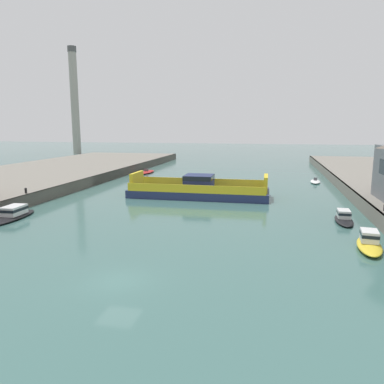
{
  "coord_description": "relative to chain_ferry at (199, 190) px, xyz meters",
  "views": [
    {
      "loc": [
        9.53,
        -20.94,
        9.9
      ],
      "look_at": [
        0.0,
        22.47,
        2.0
      ],
      "focal_mm": 34.39,
      "sensor_mm": 36.0,
      "label": 1
    }
  ],
  "objects": [
    {
      "name": "ground_plane",
      "position": [
        0.62,
        -29.96,
        -1.0
      ],
      "size": [
        400.0,
        400.0,
        0.0
      ],
      "primitive_type": "plane",
      "color": "#3D6660"
    },
    {
      "name": "chain_ferry",
      "position": [
        0.0,
        0.0,
        0.0
      ],
      "size": [
        19.83,
        7.01,
        3.3
      ],
      "color": "navy",
      "rests_on": "ground"
    },
    {
      "name": "moored_boat_near_left",
      "position": [
        17.75,
        -10.56,
        -0.54
      ],
      "size": [
        1.97,
        5.59,
        1.22
      ],
      "color": "black",
      "rests_on": "ground"
    },
    {
      "name": "moored_boat_near_right",
      "position": [
        -17.46,
        -16.91,
        -0.49
      ],
      "size": [
        2.93,
        7.88,
        1.36
      ],
      "color": "black",
      "rests_on": "ground"
    },
    {
      "name": "moored_boat_mid_left",
      "position": [
        -16.47,
        24.18,
        -0.76
      ],
      "size": [
        2.55,
        7.32,
        0.96
      ],
      "color": "red",
      "rests_on": "ground"
    },
    {
      "name": "moored_boat_mid_right",
      "position": [
        17.8,
        17.49,
        -0.76
      ],
      "size": [
        2.04,
        4.97,
        0.94
      ],
      "color": "white",
      "rests_on": "ground"
    },
    {
      "name": "moored_boat_far_left",
      "position": [
        18.17,
        -19.5,
        -0.45
      ],
      "size": [
        2.48,
        5.66,
        1.49
      ],
      "color": "yellow",
      "rests_on": "ground"
    },
    {
      "name": "bollard_left_far",
      "position": [
        -20.01,
        -10.99,
        1.04
      ],
      "size": [
        0.32,
        0.32,
        0.71
      ],
      "color": "black",
      "rests_on": "quay_left"
    },
    {
      "name": "smokestack_distant_a",
      "position": [
        -61.61,
        75.06,
        19.21
      ],
      "size": [
        3.09,
        3.09,
        38.34
      ],
      "color": "#9E998E",
      "rests_on": "ground"
    }
  ]
}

